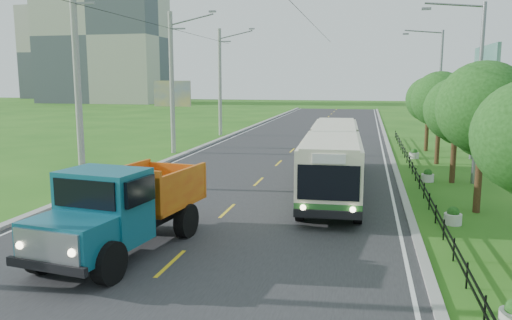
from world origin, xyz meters
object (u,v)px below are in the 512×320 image
(planter_far, at_px, (414,154))
(tree_back, at_px, (429,102))
(tree_third, at_px, (484,113))
(tree_fourth, at_px, (457,113))
(streetlight_far, at_px, (438,85))
(planter_near, at_px, (453,217))
(billboard_left, at_px, (172,98))
(bus, at_px, (333,154))
(billboard_right, at_px, (485,78))
(tree_fifth, at_px, (441,103))
(pole_mid, at_px, (172,82))
(pole_far, at_px, (220,82))
(planter_mid, at_px, (428,176))
(streetlight_mid, at_px, (476,87))
(pole_near, at_px, (78,83))
(dump_truck, at_px, (123,203))

(planter_far, bearing_deg, tree_back, 73.12)
(tree_third, xyz_separation_m, tree_fourth, (-0.00, 6.00, -0.40))
(planter_far, bearing_deg, tree_third, -84.82)
(streetlight_far, relative_size, planter_near, 13.54)
(billboard_left, relative_size, bus, 0.35)
(tree_back, xyz_separation_m, billboard_right, (2.44, -6.14, 1.69))
(tree_fifth, height_order, bus, tree_fifth)
(pole_mid, xyz_separation_m, tree_fourth, (18.12, -6.86, -1.51))
(pole_far, relative_size, planter_mid, 14.93)
(planter_mid, relative_size, bus, 0.05)
(streetlight_mid, bearing_deg, streetlight_far, 90.00)
(pole_near, distance_m, tree_back, 24.98)
(billboard_right, bearing_deg, planter_mid, -121.66)
(streetlight_far, relative_size, billboard_left, 1.74)
(pole_mid, xyz_separation_m, planter_near, (16.86, -15.00, -4.81))
(bus, distance_m, dump_truck, 12.03)
(pole_far, xyz_separation_m, billboard_right, (20.56, -13.00, 0.25))
(tree_back, distance_m, billboard_right, 6.82)
(planter_near, height_order, bus, bus)
(streetlight_mid, relative_size, bus, 0.61)
(tree_back, xyz_separation_m, dump_truck, (-11.63, -25.47, -2.11))
(pole_mid, xyz_separation_m, streetlight_far, (18.90, 7.00, -0.19))
(tree_fifth, xyz_separation_m, billboard_left, (-19.36, 3.86, 0.01))
(pole_far, xyz_separation_m, streetlight_far, (18.90, -5.00, -0.19))
(tree_fourth, bearing_deg, planter_far, 99.08)
(planter_near, xyz_separation_m, planter_far, (0.00, 16.00, 0.00))
(pole_mid, height_order, planter_far, pole_mid)
(tree_fifth, relative_size, dump_truck, 0.86)
(planter_near, bearing_deg, billboard_left, 135.16)
(dump_truck, bearing_deg, tree_fifth, 66.84)
(pole_mid, height_order, dump_truck, pole_mid)
(billboard_right, bearing_deg, bus, -134.12)
(pole_near, height_order, tree_back, pole_near)
(tree_fifth, height_order, streetlight_far, streetlight_far)
(streetlight_mid, bearing_deg, pole_mid, 159.68)
(planter_near, distance_m, planter_mid, 8.00)
(bus, bearing_deg, billboard_right, 43.41)
(pole_mid, xyz_separation_m, planter_mid, (16.86, -7.00, -4.81))
(tree_fourth, xyz_separation_m, tree_back, (0.00, 12.00, 0.07))
(tree_fifth, relative_size, planter_near, 8.66)
(dump_truck, bearing_deg, streetlight_mid, 54.73)
(planter_mid, xyz_separation_m, billboard_right, (3.70, 6.00, 5.06))
(pole_near, relative_size, pole_mid, 1.00)
(billboard_left, bearing_deg, pole_far, 82.17)
(pole_mid, height_order, streetlight_mid, pole_mid)
(streetlight_far, xyz_separation_m, billboard_left, (-20.14, -4.00, -1.04))
(pole_mid, height_order, bus, pole_mid)
(tree_fourth, relative_size, billboard_right, 0.74)
(dump_truck, bearing_deg, pole_mid, 115.39)
(tree_fifth, xyz_separation_m, tree_back, (-0.00, 6.00, -0.20))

